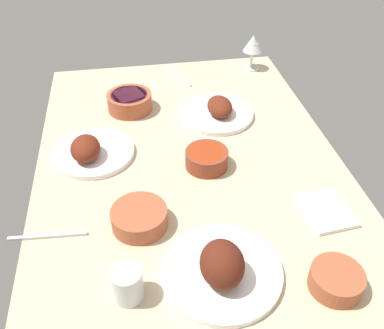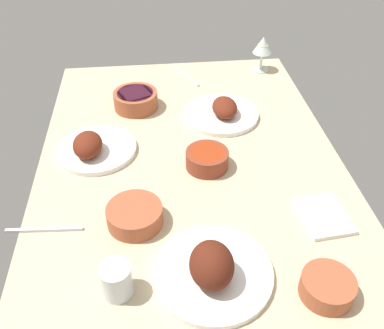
{
  "view_description": "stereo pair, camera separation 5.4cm",
  "coord_description": "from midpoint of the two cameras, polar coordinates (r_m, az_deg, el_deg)",
  "views": [
    {
      "loc": [
        -91.93,
        15.36,
        82.27
      ],
      "look_at": [
        0.0,
        0.0,
        6.0
      ],
      "focal_mm": 39.11,
      "sensor_mm": 36.0,
      "label": 1
    },
    {
      "loc": [
        -92.67,
        10.0,
        82.27
      ],
      "look_at": [
        0.0,
        0.0,
        6.0
      ],
      "focal_mm": 39.11,
      "sensor_mm": 36.0,
      "label": 2
    }
  ],
  "objects": [
    {
      "name": "fork_loose",
      "position": [
        1.7,
        0.16,
        12.0
      ],
      "size": [
        17.58,
        8.49,
        0.8
      ],
      "primitive_type": "cube",
      "rotation": [
        0.0,
        0.0,
        3.56
      ],
      "color": "silver",
      "rests_on": "dining_table"
    },
    {
      "name": "bowl_pasta",
      "position": [
        1.05,
        -6.36,
        -6.86
      ],
      "size": [
        14.06,
        14.06,
        4.95
      ],
      "color": "#A35133",
      "rests_on": "dining_table"
    },
    {
      "name": "plate_near_viewer",
      "position": [
        1.29,
        -12.19,
        2.26
      ],
      "size": [
        24.41,
        24.41,
        7.94
      ],
      "color": "white",
      "rests_on": "dining_table"
    },
    {
      "name": "bowl_soup",
      "position": [
        0.97,
        19.58,
        -15.42
      ],
      "size": [
        11.54,
        11.54,
        4.75
      ],
      "color": "#A35133",
      "rests_on": "dining_table"
    },
    {
      "name": "folded_napkin",
      "position": [
        1.13,
        18.86,
        -6.69
      ],
      "size": [
        15.2,
        12.65,
        1.2
      ],
      "primitive_type": "cube",
      "rotation": [
        0.0,
        0.0,
        0.09
      ],
      "color": "white",
      "rests_on": "dining_table"
    },
    {
      "name": "bowl_onions",
      "position": [
        1.49,
        -6.65,
        8.8
      ],
      "size": [
        15.4,
        15.4,
        5.98
      ],
      "color": "#A35133",
      "rests_on": "dining_table"
    },
    {
      "name": "plate_center_main",
      "position": [
        0.94,
        4.63,
        -14.07
      ],
      "size": [
        26.85,
        26.85,
        10.85
      ],
      "color": "white",
      "rests_on": "dining_table"
    },
    {
      "name": "wine_glass",
      "position": [
        1.74,
        10.54,
        15.5
      ],
      "size": [
        7.6,
        7.6,
        14.0
      ],
      "color": "silver",
      "rests_on": "dining_table"
    },
    {
      "name": "dining_table",
      "position": [
        1.23,
        1.26,
        -1.47
      ],
      "size": [
        140.0,
        90.0,
        4.0
      ],
      "primitive_type": "cube",
      "color": "#C6B28E",
      "rests_on": "ground"
    },
    {
      "name": "water_tumbler",
      "position": [
        0.92,
        -8.53,
        -15.41
      ],
      "size": [
        6.71,
        6.71,
        7.99
      ],
      "primitive_type": "cylinder",
      "color": "silver",
      "rests_on": "dining_table"
    },
    {
      "name": "spoon_loose",
      "position": [
        1.1,
        -18.18,
        -8.47
      ],
      "size": [
        2.13,
        19.0,
        0.8
      ],
      "primitive_type": "cube",
      "rotation": [
        0.0,
        0.0,
        4.65
      ],
      "color": "silver",
      "rests_on": "dining_table"
    },
    {
      "name": "plate_far_side",
      "position": [
        1.44,
        5.22,
        7.13
      ],
      "size": [
        25.7,
        25.7,
        7.05
      ],
      "color": "white",
      "rests_on": "dining_table"
    },
    {
      "name": "bowl_sauce",
      "position": [
        1.21,
        3.35,
        0.79
      ],
      "size": [
        12.49,
        12.49,
        5.27
      ],
      "color": "brown",
      "rests_on": "dining_table"
    }
  ]
}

